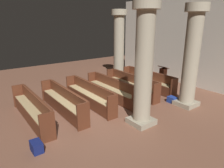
{
  "coord_description": "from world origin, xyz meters",
  "views": [
    {
      "loc": [
        5.91,
        -3.4,
        3.24
      ],
      "look_at": [
        -0.46,
        1.41,
        0.75
      ],
      "focal_mm": 32.2,
      "sensor_mm": 36.0,
      "label": 1
    }
  ],
  "objects_px": {
    "pillar_aisle_side": "(192,56)",
    "pillar_far_side": "(119,44)",
    "pew_row_4": "(63,100)",
    "lectern": "(163,78)",
    "kneeler_box_navy": "(37,147)",
    "hymn_book": "(147,78)",
    "pew_row_3": "(89,94)",
    "pew_row_1": "(131,84)",
    "pew_row_2": "(112,88)",
    "pew_row_5": "(31,108)",
    "pew_row_0": "(148,80)",
    "pillar_aisle_rear": "(144,64)",
    "kneeler_box_blue": "(172,100)"
  },
  "relations": [
    {
      "from": "pew_row_2",
      "to": "kneeler_box_navy",
      "type": "height_order",
      "value": "pew_row_2"
    },
    {
      "from": "kneeler_box_navy",
      "to": "hymn_book",
      "type": "bearing_deg",
      "value": 101.35
    },
    {
      "from": "pew_row_0",
      "to": "pew_row_1",
      "type": "bearing_deg",
      "value": -90.0
    },
    {
      "from": "pew_row_4",
      "to": "pillar_far_side",
      "type": "distance_m",
      "value": 5.31
    },
    {
      "from": "hymn_book",
      "to": "pew_row_4",
      "type": "bearing_deg",
      "value": -102.43
    },
    {
      "from": "pillar_aisle_rear",
      "to": "kneeler_box_navy",
      "type": "height_order",
      "value": "pillar_aisle_rear"
    },
    {
      "from": "pew_row_3",
      "to": "pew_row_4",
      "type": "bearing_deg",
      "value": -90.0
    },
    {
      "from": "pew_row_0",
      "to": "pew_row_1",
      "type": "distance_m",
      "value": 1.13
    },
    {
      "from": "pew_row_4",
      "to": "kneeler_box_navy",
      "type": "xyz_separation_m",
      "value": [
        1.82,
        -1.55,
        -0.34
      ]
    },
    {
      "from": "pew_row_3",
      "to": "hymn_book",
      "type": "distance_m",
      "value": 2.6
    },
    {
      "from": "pew_row_2",
      "to": "lectern",
      "type": "xyz_separation_m",
      "value": [
        0.16,
        3.2,
        -0.02
      ]
    },
    {
      "from": "pew_row_5",
      "to": "pew_row_0",
      "type": "bearing_deg",
      "value": 90.0
    },
    {
      "from": "kneeler_box_blue",
      "to": "hymn_book",
      "type": "bearing_deg",
      "value": -157.62
    },
    {
      "from": "pew_row_3",
      "to": "kneeler_box_navy",
      "type": "bearing_deg",
      "value": -55.85
    },
    {
      "from": "pew_row_0",
      "to": "pew_row_5",
      "type": "xyz_separation_m",
      "value": [
        0.0,
        -5.63,
        0.0
      ]
    },
    {
      "from": "hymn_book",
      "to": "lectern",
      "type": "bearing_deg",
      "value": 108.52
    },
    {
      "from": "pew_row_1",
      "to": "pillar_aisle_rear",
      "type": "xyz_separation_m",
      "value": [
        2.38,
        -1.69,
        1.53
      ]
    },
    {
      "from": "pew_row_4",
      "to": "pew_row_5",
      "type": "xyz_separation_m",
      "value": [
        0.0,
        -1.13,
        0.0
      ]
    },
    {
      "from": "kneeler_box_blue",
      "to": "pew_row_3",
      "type": "bearing_deg",
      "value": -122.79
    },
    {
      "from": "pew_row_0",
      "to": "kneeler_box_navy",
      "type": "bearing_deg",
      "value": -73.3
    },
    {
      "from": "pew_row_2",
      "to": "pew_row_5",
      "type": "height_order",
      "value": "same"
    },
    {
      "from": "pew_row_4",
      "to": "lectern",
      "type": "relative_size",
      "value": 2.96
    },
    {
      "from": "pew_row_2",
      "to": "pillar_aisle_rear",
      "type": "distance_m",
      "value": 2.89
    },
    {
      "from": "pew_row_1",
      "to": "pew_row_2",
      "type": "relative_size",
      "value": 1.0
    },
    {
      "from": "pew_row_0",
      "to": "pillar_aisle_rear",
      "type": "xyz_separation_m",
      "value": [
        2.38,
        -2.81,
        1.53
      ]
    },
    {
      "from": "pillar_aisle_rear",
      "to": "hymn_book",
      "type": "distance_m",
      "value": 2.7
    },
    {
      "from": "pew_row_2",
      "to": "pillar_aisle_side",
      "type": "relative_size",
      "value": 0.83
    },
    {
      "from": "lectern",
      "to": "hymn_book",
      "type": "distance_m",
      "value": 2.03
    },
    {
      "from": "pillar_aisle_side",
      "to": "pillar_far_side",
      "type": "distance_m",
      "value": 4.72
    },
    {
      "from": "hymn_book",
      "to": "kneeler_box_blue",
      "type": "relative_size",
      "value": 0.58
    },
    {
      "from": "pew_row_3",
      "to": "hymn_book",
      "type": "bearing_deg",
      "value": 72.15
    },
    {
      "from": "pew_row_4",
      "to": "pew_row_5",
      "type": "relative_size",
      "value": 1.0
    },
    {
      "from": "pew_row_2",
      "to": "pew_row_5",
      "type": "xyz_separation_m",
      "value": [
        0.0,
        -3.38,
        0.0
      ]
    },
    {
      "from": "pew_row_2",
      "to": "pew_row_4",
      "type": "height_order",
      "value": "same"
    },
    {
      "from": "pew_row_3",
      "to": "kneeler_box_blue",
      "type": "xyz_separation_m",
      "value": [
        1.86,
        2.89,
        -0.35
      ]
    },
    {
      "from": "pew_row_3",
      "to": "pillar_far_side",
      "type": "distance_m",
      "value": 4.4
    },
    {
      "from": "lectern",
      "to": "kneeler_box_blue",
      "type": "relative_size",
      "value": 3.16
    },
    {
      "from": "pillar_far_side",
      "to": "pew_row_5",
      "type": "bearing_deg",
      "value": -67.58
    },
    {
      "from": "pew_row_1",
      "to": "pew_row_4",
      "type": "height_order",
      "value": "same"
    },
    {
      "from": "pew_row_2",
      "to": "kneeler_box_blue",
      "type": "bearing_deg",
      "value": 43.45
    },
    {
      "from": "kneeler_box_navy",
      "to": "kneeler_box_blue",
      "type": "height_order",
      "value": "kneeler_box_navy"
    },
    {
      "from": "pew_row_0",
      "to": "pew_row_3",
      "type": "distance_m",
      "value": 3.38
    },
    {
      "from": "pew_row_4",
      "to": "kneeler_box_navy",
      "type": "height_order",
      "value": "pew_row_4"
    },
    {
      "from": "pew_row_0",
      "to": "kneeler_box_blue",
      "type": "bearing_deg",
      "value": -14.73
    },
    {
      "from": "pew_row_4",
      "to": "hymn_book",
      "type": "bearing_deg",
      "value": 77.57
    },
    {
      "from": "pew_row_1",
      "to": "pew_row_2",
      "type": "xyz_separation_m",
      "value": [
        0.0,
        -1.13,
        0.0
      ]
    },
    {
      "from": "pillar_aisle_side",
      "to": "pew_row_4",
      "type": "bearing_deg",
      "value": -119.38
    },
    {
      "from": "pew_row_0",
      "to": "pillar_far_side",
      "type": "relative_size",
      "value": 0.83
    },
    {
      "from": "pew_row_1",
      "to": "kneeler_box_blue",
      "type": "distance_m",
      "value": 2.0
    },
    {
      "from": "lectern",
      "to": "pillar_aisle_side",
      "type": "bearing_deg",
      "value": -28.78
    }
  ]
}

